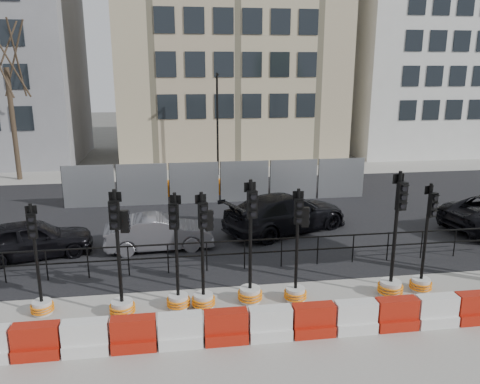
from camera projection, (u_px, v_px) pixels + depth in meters
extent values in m
plane|color=#51514C|center=(251.00, 286.00, 13.79)|extent=(120.00, 120.00, 0.00)
cube|color=gray|center=(272.00, 343.00, 10.91)|extent=(40.00, 6.00, 0.02)
cube|color=black|center=(224.00, 215.00, 20.49)|extent=(40.00, 14.00, 0.03)
cube|color=gray|center=(209.00, 172.00, 29.10)|extent=(40.00, 4.00, 0.02)
cube|color=#BEB18B|center=(228.00, 28.00, 32.84)|extent=(15.00, 10.00, 18.00)
cube|color=silver|center=(426.00, 44.00, 35.15)|extent=(12.00, 9.00, 16.00)
cylinder|color=black|center=(4.00, 268.00, 13.82)|extent=(0.04, 0.04, 1.00)
cylinder|color=black|center=(47.00, 266.00, 13.98)|extent=(0.04, 0.04, 1.00)
cylinder|color=black|center=(88.00, 263.00, 14.15)|extent=(0.04, 0.04, 1.00)
cylinder|color=black|center=(128.00, 261.00, 14.31)|extent=(0.04, 0.04, 1.00)
cylinder|color=black|center=(168.00, 259.00, 14.48)|extent=(0.04, 0.04, 1.00)
cylinder|color=black|center=(207.00, 257.00, 14.64)|extent=(0.04, 0.04, 1.00)
cylinder|color=black|center=(245.00, 255.00, 14.81)|extent=(0.04, 0.04, 1.00)
cylinder|color=black|center=(281.00, 253.00, 14.97)|extent=(0.04, 0.04, 1.00)
cylinder|color=black|center=(318.00, 251.00, 15.14)|extent=(0.04, 0.04, 1.00)
cylinder|color=black|center=(353.00, 249.00, 15.30)|extent=(0.04, 0.04, 1.00)
cylinder|color=black|center=(388.00, 247.00, 15.47)|extent=(0.04, 0.04, 1.00)
cylinder|color=black|center=(422.00, 245.00, 15.63)|extent=(0.04, 0.04, 1.00)
cylinder|color=black|center=(455.00, 243.00, 15.80)|extent=(0.04, 0.04, 1.00)
cube|color=black|center=(245.00, 240.00, 14.69)|extent=(18.00, 0.04, 0.04)
cube|color=black|center=(245.00, 253.00, 14.80)|extent=(18.00, 0.04, 0.04)
cube|color=#989BA0|center=(89.00, 187.00, 21.32)|extent=(2.30, 0.05, 2.00)
cylinder|color=black|center=(63.00, 188.00, 21.17)|extent=(0.05, 0.05, 2.00)
cube|color=#989BA0|center=(142.00, 185.00, 21.65)|extent=(2.30, 0.05, 2.00)
cylinder|color=black|center=(117.00, 186.00, 21.50)|extent=(0.05, 0.05, 2.00)
cube|color=#989BA0|center=(194.00, 183.00, 21.98)|extent=(2.30, 0.05, 2.00)
cylinder|color=black|center=(170.00, 184.00, 21.83)|extent=(0.05, 0.05, 2.00)
cube|color=#989BA0|center=(245.00, 182.00, 22.31)|extent=(2.30, 0.05, 2.00)
cylinder|color=black|center=(221.00, 182.00, 22.16)|extent=(0.05, 0.05, 2.00)
cube|color=#989BA0|center=(294.00, 180.00, 22.64)|extent=(2.30, 0.05, 2.00)
cylinder|color=black|center=(270.00, 181.00, 22.49)|extent=(0.05, 0.05, 2.00)
cube|color=#989BA0|center=(341.00, 178.00, 22.97)|extent=(2.30, 0.05, 2.00)
cylinder|color=black|center=(318.00, 179.00, 22.82)|extent=(0.05, 0.05, 2.00)
cube|color=#CF5B0D|center=(137.00, 190.00, 23.19)|extent=(1.00, 0.40, 0.80)
cube|color=#CF5B0D|center=(177.00, 188.00, 23.46)|extent=(1.00, 0.40, 0.80)
cube|color=#CF5B0D|center=(217.00, 187.00, 23.74)|extent=(1.00, 0.40, 0.80)
cube|color=#CF5B0D|center=(256.00, 186.00, 24.01)|extent=(1.00, 0.40, 0.80)
cube|color=#CF5B0D|center=(293.00, 184.00, 24.29)|extent=(1.00, 0.40, 0.80)
cylinder|color=black|center=(217.00, 125.00, 27.45)|extent=(0.12, 0.12, 6.00)
cube|color=black|center=(217.00, 75.00, 26.48)|extent=(0.12, 0.50, 0.12)
cylinder|color=#473828|center=(13.00, 125.00, 26.31)|extent=(0.28, 0.28, 6.30)
cube|color=red|center=(38.00, 351.00, 10.35)|extent=(1.00, 0.50, 0.30)
cube|color=red|center=(36.00, 335.00, 10.25)|extent=(1.00, 0.35, 0.50)
cube|color=white|center=(87.00, 347.00, 10.49)|extent=(1.00, 0.50, 0.30)
cube|color=white|center=(85.00, 331.00, 10.39)|extent=(1.00, 0.35, 0.50)
cube|color=red|center=(134.00, 343.00, 10.64)|extent=(1.00, 0.50, 0.30)
cube|color=red|center=(133.00, 328.00, 10.53)|extent=(1.00, 0.35, 0.50)
cube|color=white|center=(181.00, 340.00, 10.78)|extent=(1.00, 0.50, 0.30)
cube|color=white|center=(180.00, 324.00, 10.68)|extent=(1.00, 0.35, 0.50)
cube|color=red|center=(226.00, 336.00, 10.92)|extent=(1.00, 0.50, 0.30)
cube|color=red|center=(226.00, 321.00, 10.82)|extent=(1.00, 0.35, 0.50)
cube|color=white|center=(270.00, 333.00, 11.07)|extent=(1.00, 0.50, 0.30)
cube|color=white|center=(270.00, 317.00, 10.97)|extent=(1.00, 0.35, 0.50)
cube|color=red|center=(313.00, 329.00, 11.21)|extent=(1.00, 0.50, 0.30)
cube|color=red|center=(314.00, 314.00, 11.11)|extent=(1.00, 0.35, 0.50)
cube|color=white|center=(355.00, 326.00, 11.36)|extent=(1.00, 0.50, 0.30)
cube|color=white|center=(356.00, 311.00, 11.26)|extent=(1.00, 0.35, 0.50)
cube|color=red|center=(395.00, 323.00, 11.50)|extent=(1.00, 0.50, 0.30)
cube|color=red|center=(397.00, 308.00, 11.40)|extent=(1.00, 0.35, 0.50)
cube|color=white|center=(435.00, 320.00, 11.65)|extent=(1.00, 0.50, 0.30)
cube|color=white|center=(437.00, 305.00, 11.55)|extent=(1.00, 0.35, 0.50)
cube|color=red|center=(474.00, 316.00, 11.79)|extent=(1.00, 0.50, 0.30)
cube|color=red|center=(476.00, 302.00, 11.69)|extent=(1.00, 0.35, 0.50)
cylinder|color=silver|center=(42.00, 307.00, 12.18)|extent=(0.49, 0.49, 0.36)
torus|color=orange|center=(43.00, 310.00, 12.20)|extent=(0.59, 0.59, 0.05)
torus|color=orange|center=(42.00, 307.00, 12.18)|extent=(0.59, 0.59, 0.05)
torus|color=orange|center=(42.00, 305.00, 12.16)|extent=(0.59, 0.59, 0.05)
cylinder|color=black|center=(36.00, 255.00, 11.81)|extent=(0.08, 0.08, 2.73)
cube|color=black|center=(32.00, 226.00, 11.50)|extent=(0.24, 0.16, 0.64)
cylinder|color=black|center=(33.00, 235.00, 11.48)|extent=(0.14, 0.07, 0.14)
cylinder|color=black|center=(32.00, 227.00, 11.43)|extent=(0.14, 0.07, 0.14)
cylinder|color=black|center=(31.00, 219.00, 11.38)|extent=(0.14, 0.07, 0.14)
cube|color=black|center=(31.00, 210.00, 11.56)|extent=(0.27, 0.08, 0.22)
cylinder|color=silver|center=(122.00, 308.00, 12.09)|extent=(0.55, 0.55, 0.41)
torus|color=orange|center=(123.00, 311.00, 12.11)|extent=(0.67, 0.67, 0.05)
torus|color=orange|center=(122.00, 308.00, 12.09)|extent=(0.67, 0.67, 0.05)
torus|color=orange|center=(122.00, 305.00, 12.07)|extent=(0.67, 0.67, 0.05)
cylinder|color=black|center=(118.00, 249.00, 11.67)|extent=(0.09, 0.09, 3.08)
cube|color=black|center=(115.00, 215.00, 11.32)|extent=(0.26, 0.17, 0.72)
cylinder|color=black|center=(114.00, 225.00, 11.30)|extent=(0.16, 0.07, 0.15)
cylinder|color=black|center=(114.00, 216.00, 11.24)|extent=(0.16, 0.07, 0.15)
cylinder|color=black|center=(113.00, 207.00, 11.18)|extent=(0.16, 0.07, 0.15)
cube|color=black|center=(115.00, 197.00, 11.39)|extent=(0.31, 0.06, 0.25)
cube|color=black|center=(125.00, 221.00, 11.50)|extent=(0.22, 0.16, 0.56)
cylinder|color=silver|center=(178.00, 301.00, 12.47)|extent=(0.52, 0.52, 0.39)
torus|color=orange|center=(178.00, 304.00, 12.49)|extent=(0.63, 0.63, 0.05)
torus|color=orange|center=(178.00, 301.00, 12.47)|extent=(0.63, 0.63, 0.05)
torus|color=orange|center=(178.00, 299.00, 12.45)|extent=(0.63, 0.63, 0.05)
cylinder|color=black|center=(176.00, 247.00, 12.07)|extent=(0.09, 0.09, 2.91)
cube|color=black|center=(174.00, 216.00, 11.74)|extent=(0.26, 0.20, 0.68)
cylinder|color=black|center=(173.00, 225.00, 11.72)|extent=(0.15, 0.09, 0.15)
cylinder|color=black|center=(173.00, 217.00, 11.67)|extent=(0.15, 0.09, 0.15)
cylinder|color=black|center=(173.00, 209.00, 11.61)|extent=(0.15, 0.09, 0.15)
cube|color=black|center=(175.00, 200.00, 11.81)|extent=(0.29, 0.12, 0.23)
cylinder|color=silver|center=(203.00, 301.00, 12.50)|extent=(0.52, 0.52, 0.39)
torus|color=orange|center=(204.00, 303.00, 12.52)|extent=(0.63, 0.63, 0.05)
torus|color=orange|center=(203.00, 301.00, 12.50)|extent=(0.63, 0.63, 0.05)
torus|color=orange|center=(203.00, 298.00, 12.48)|extent=(0.63, 0.63, 0.05)
cylinder|color=black|center=(202.00, 246.00, 12.11)|extent=(0.09, 0.09, 2.91)
cube|color=black|center=(203.00, 215.00, 11.78)|extent=(0.26, 0.19, 0.68)
cylinder|color=black|center=(204.00, 224.00, 11.77)|extent=(0.15, 0.08, 0.15)
cylinder|color=black|center=(204.00, 216.00, 11.71)|extent=(0.15, 0.08, 0.15)
cylinder|color=black|center=(204.00, 208.00, 11.66)|extent=(0.15, 0.08, 0.15)
cube|color=black|center=(201.00, 199.00, 11.84)|extent=(0.29, 0.10, 0.23)
cube|color=black|center=(209.00, 221.00, 12.01)|extent=(0.22, 0.17, 0.53)
cylinder|color=silver|center=(250.00, 295.00, 12.80)|extent=(0.56, 0.56, 0.42)
torus|color=orange|center=(250.00, 298.00, 12.82)|extent=(0.68, 0.68, 0.05)
torus|color=orange|center=(250.00, 295.00, 12.80)|extent=(0.68, 0.68, 0.05)
torus|color=orange|center=(250.00, 292.00, 12.78)|extent=(0.68, 0.68, 0.05)
cylinder|color=black|center=(250.00, 237.00, 12.38)|extent=(0.09, 0.09, 3.14)
cube|color=black|center=(252.00, 204.00, 12.02)|extent=(0.27, 0.19, 0.73)
cylinder|color=black|center=(253.00, 214.00, 12.00)|extent=(0.16, 0.08, 0.16)
cylinder|color=black|center=(253.00, 205.00, 11.94)|extent=(0.16, 0.08, 0.16)
cylinder|color=black|center=(253.00, 197.00, 11.88)|extent=(0.16, 0.08, 0.16)
cube|color=black|center=(250.00, 187.00, 12.09)|extent=(0.31, 0.08, 0.25)
cylinder|color=silver|center=(295.00, 294.00, 12.87)|extent=(0.52, 0.52, 0.39)
torus|color=orange|center=(295.00, 297.00, 12.89)|extent=(0.63, 0.63, 0.05)
torus|color=orange|center=(295.00, 294.00, 12.87)|extent=(0.63, 0.63, 0.05)
torus|color=orange|center=(295.00, 292.00, 12.85)|extent=(0.63, 0.63, 0.05)
cylinder|color=black|center=(297.00, 241.00, 12.48)|extent=(0.09, 0.09, 2.90)
cube|color=black|center=(299.00, 211.00, 12.14)|extent=(0.24, 0.16, 0.68)
cylinder|color=black|center=(299.00, 220.00, 12.12)|extent=(0.15, 0.06, 0.15)
cylinder|color=black|center=(299.00, 212.00, 12.07)|extent=(0.15, 0.06, 0.15)
cylinder|color=black|center=(300.00, 204.00, 12.01)|extent=(0.15, 0.06, 0.15)
cube|color=black|center=(298.00, 195.00, 12.21)|extent=(0.29, 0.06, 0.23)
cube|color=black|center=(305.00, 217.00, 12.31)|extent=(0.20, 0.14, 0.53)
cylinder|color=silver|center=(390.00, 288.00, 13.16)|extent=(0.59, 0.59, 0.44)
torus|color=orange|center=(390.00, 291.00, 13.19)|extent=(0.71, 0.71, 0.05)
torus|color=orange|center=(390.00, 288.00, 13.16)|extent=(0.71, 0.71, 0.05)
torus|color=orange|center=(390.00, 285.00, 13.14)|extent=(0.71, 0.71, 0.05)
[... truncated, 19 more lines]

